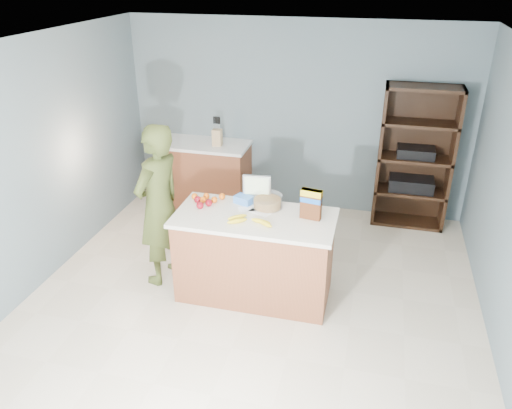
% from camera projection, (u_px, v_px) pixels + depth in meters
% --- Properties ---
extents(floor, '(4.50, 5.00, 0.02)m').
position_uv_depth(floor, '(247.00, 310.00, 4.94)').
color(floor, beige).
rests_on(floor, ground).
extents(walls, '(4.52, 5.02, 2.51)m').
position_uv_depth(walls, '(246.00, 153.00, 4.21)').
color(walls, slate).
rests_on(walls, ground).
extents(counter_peninsula, '(1.56, 0.76, 0.90)m').
position_uv_depth(counter_peninsula, '(255.00, 259.00, 5.01)').
color(counter_peninsula, brown).
rests_on(counter_peninsula, ground).
extents(back_cabinet, '(1.24, 0.62, 0.90)m').
position_uv_depth(back_cabinet, '(205.00, 174.00, 6.91)').
color(back_cabinet, brown).
rests_on(back_cabinet, ground).
extents(shelving_unit, '(0.90, 0.40, 1.80)m').
position_uv_depth(shelving_unit, '(414.00, 159.00, 6.26)').
color(shelving_unit, black).
rests_on(shelving_unit, ground).
extents(person, '(0.58, 0.72, 1.73)m').
position_uv_depth(person, '(159.00, 206.00, 5.08)').
color(person, '#3B441C').
rests_on(person, ground).
extents(knife_block, '(0.12, 0.10, 0.31)m').
position_uv_depth(knife_block, '(217.00, 137.00, 6.58)').
color(knife_block, tan).
rests_on(knife_block, back_cabinet).
extents(envelopes, '(0.36, 0.23, 0.00)m').
position_uv_depth(envelopes, '(255.00, 211.00, 4.90)').
color(envelopes, white).
rests_on(envelopes, counter_peninsula).
extents(bananas, '(0.46, 0.23, 0.04)m').
position_uv_depth(bananas, '(250.00, 221.00, 4.67)').
color(bananas, yellow).
rests_on(bananas, counter_peninsula).
extents(apples, '(0.21, 0.19, 0.07)m').
position_uv_depth(apples, '(202.00, 203.00, 4.98)').
color(apples, maroon).
rests_on(apples, counter_peninsula).
extents(oranges, '(0.34, 0.19, 0.07)m').
position_uv_depth(oranges, '(208.00, 198.00, 5.09)').
color(oranges, orange).
rests_on(oranges, counter_peninsula).
extents(blue_carton, '(0.21, 0.18, 0.08)m').
position_uv_depth(blue_carton, '(244.00, 200.00, 5.04)').
color(blue_carton, blue).
rests_on(blue_carton, counter_peninsula).
extents(salad_bowl, '(0.30, 0.30, 0.13)m').
position_uv_depth(salad_bowl, '(267.00, 202.00, 4.95)').
color(salad_bowl, '#267219').
rests_on(salad_bowl, counter_peninsula).
extents(tv, '(0.28, 0.12, 0.28)m').
position_uv_depth(tv, '(257.00, 187.00, 5.03)').
color(tv, silver).
rests_on(tv, counter_peninsula).
extents(cereal_box, '(0.21, 0.10, 0.30)m').
position_uv_depth(cereal_box, '(311.00, 202.00, 4.68)').
color(cereal_box, '#592B14').
rests_on(cereal_box, counter_peninsula).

